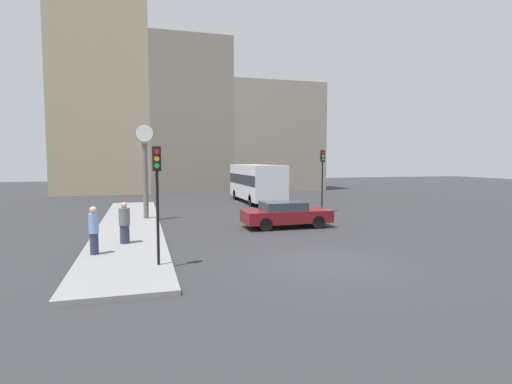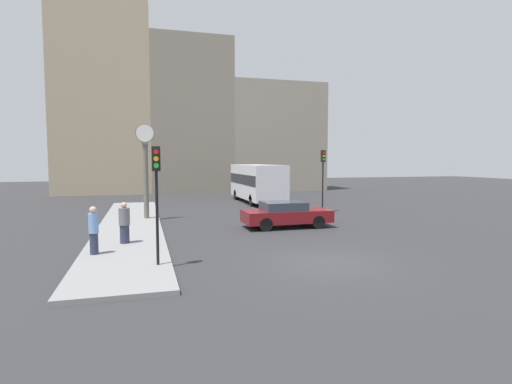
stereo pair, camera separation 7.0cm
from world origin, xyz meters
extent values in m
plane|color=#2D2D30|center=(0.00, 0.00, 0.00)|extent=(120.00, 120.00, 0.00)
cube|color=gray|center=(-6.52, 9.20, 0.07)|extent=(3.04, 22.41, 0.14)
cube|color=tan|center=(-9.69, 32.04, 9.50)|extent=(9.44, 5.00, 18.99)
cube|color=gray|center=(-0.66, 32.04, 8.19)|extent=(8.63, 5.00, 16.38)
cube|color=gray|center=(9.03, 32.04, 6.07)|extent=(10.75, 5.00, 12.15)
cube|color=maroon|center=(1.19, 7.01, 0.59)|extent=(4.44, 1.88, 0.61)
cube|color=#2D3842|center=(1.01, 7.01, 1.11)|extent=(2.13, 1.69, 0.43)
cylinder|color=black|center=(2.56, 7.84, 0.33)|extent=(0.66, 0.22, 0.66)
cylinder|color=black|center=(2.56, 6.18, 0.33)|extent=(0.66, 0.22, 0.66)
cylinder|color=black|center=(-0.19, 7.84, 0.33)|extent=(0.66, 0.22, 0.66)
cylinder|color=black|center=(-0.19, 6.18, 0.33)|extent=(0.66, 0.22, 0.66)
cube|color=silver|center=(3.10, 19.18, 1.71)|extent=(2.54, 8.34, 2.70)
cube|color=#1E232D|center=(3.10, 19.18, 1.90)|extent=(2.56, 8.17, 0.80)
cylinder|color=black|center=(4.23, 21.76, 0.45)|extent=(0.28, 0.90, 0.90)
cylinder|color=black|center=(1.97, 21.76, 0.45)|extent=(0.28, 0.90, 0.90)
cylinder|color=black|center=(4.23, 16.59, 0.45)|extent=(0.28, 0.90, 0.90)
cylinder|color=black|center=(1.97, 16.59, 0.45)|extent=(0.28, 0.90, 0.90)
cylinder|color=black|center=(-5.44, 0.71, 1.61)|extent=(0.09, 0.09, 2.94)
cube|color=black|center=(-5.44, 0.71, 3.46)|extent=(0.26, 0.20, 0.76)
cylinder|color=red|center=(-5.44, 0.59, 3.67)|extent=(0.15, 0.04, 0.15)
cylinder|color=orange|center=(-5.44, 0.59, 3.46)|extent=(0.15, 0.04, 0.15)
cylinder|color=green|center=(-5.44, 0.59, 3.25)|extent=(0.15, 0.04, 0.15)
cylinder|color=black|center=(5.47, 11.84, 1.66)|extent=(0.09, 0.09, 3.32)
cube|color=black|center=(5.47, 11.84, 3.70)|extent=(0.26, 0.20, 0.76)
cylinder|color=red|center=(5.47, 11.72, 3.91)|extent=(0.15, 0.04, 0.15)
cylinder|color=orange|center=(5.47, 11.72, 3.70)|extent=(0.15, 0.04, 0.15)
cylinder|color=green|center=(5.47, 11.72, 3.49)|extent=(0.15, 0.04, 0.15)
cylinder|color=#666056|center=(-5.68, 11.33, 2.22)|extent=(0.28, 0.28, 4.15)
cube|color=#666056|center=(-5.68, 11.33, 4.38)|extent=(0.36, 0.36, 0.17)
cylinder|color=#666056|center=(-5.68, 11.33, 4.94)|extent=(1.03, 0.04, 1.03)
cylinder|color=white|center=(-5.68, 11.33, 4.94)|extent=(0.96, 0.06, 0.96)
cylinder|color=#2D334C|center=(-7.53, 2.75, 0.51)|extent=(0.28, 0.28, 0.74)
cylinder|color=#729ED8|center=(-7.53, 2.75, 1.23)|extent=(0.33, 0.33, 0.69)
sphere|color=tan|center=(-7.53, 2.75, 1.70)|extent=(0.24, 0.24, 0.24)
cylinder|color=#2D334C|center=(-6.58, 4.44, 0.50)|extent=(0.36, 0.36, 0.73)
cylinder|color=slate|center=(-6.58, 4.44, 1.20)|extent=(0.43, 0.43, 0.68)
sphere|color=tan|center=(-6.58, 4.44, 1.66)|extent=(0.23, 0.23, 0.23)
camera|label=1|loc=(-5.91, -11.98, 3.41)|focal=28.00mm
camera|label=2|loc=(-5.84, -11.99, 3.41)|focal=28.00mm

